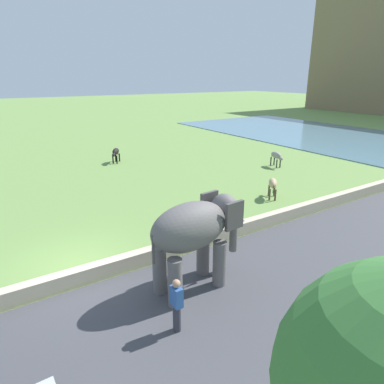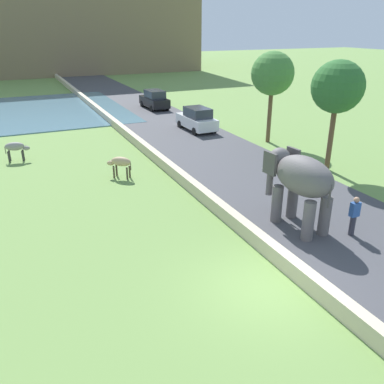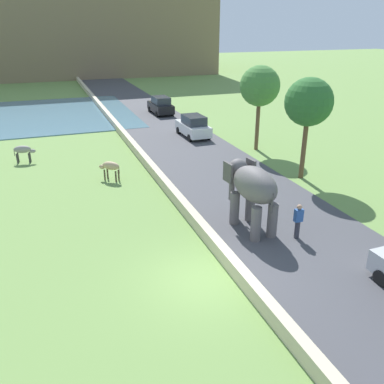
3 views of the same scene
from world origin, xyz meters
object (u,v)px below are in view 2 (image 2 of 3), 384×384
cow_tan (120,163)px  car_white (197,119)px  cow_grey (16,147)px  person_beside_elephant (354,216)px  elephant (299,179)px  car_black (154,100)px

cow_tan → car_white: bearing=43.3°
car_white → cow_grey: size_ratio=2.84×
person_beside_elephant → car_white: bearing=84.4°
cow_tan → cow_grey: bearing=132.3°
elephant → cow_grey: (-9.69, 13.72, -1.20)m
elephant → cow_tan: bearing=120.0°
person_beside_elephant → car_black: car_black is taller
person_beside_elephant → car_white: 17.57m
person_beside_elephant → car_white: car_white is taller
person_beside_elephant → car_white: size_ratio=0.40×
elephant → car_white: size_ratio=0.87×
elephant → car_black: elephant is taller
car_white → cow_tan: 11.00m
car_black → cow_grey: size_ratio=2.84×
car_black → car_white: bearing=-90.0°
cow_grey → car_white: bearing=9.7°
car_white → car_black: (-0.00, 9.53, 0.00)m
car_black → cow_grey: (-12.86, -11.74, -0.06)m
elephant → car_white: (3.17, 15.92, -1.14)m
person_beside_elephant → car_black: 27.07m
elephant → person_beside_elephant: (1.47, -1.56, -1.16)m
car_white → cow_grey: 13.05m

